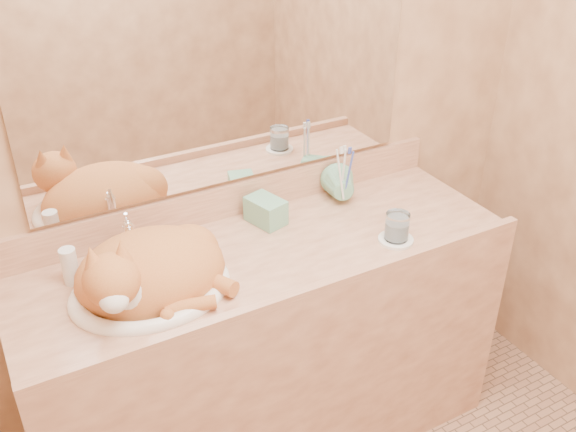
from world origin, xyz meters
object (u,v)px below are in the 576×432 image
water_glass (397,226)px  sink_basin (149,271)px  vanity_counter (269,352)px  toothbrush_cup (344,193)px  cat (147,269)px  soap_dispenser (279,204)px

water_glass → sink_basin: bearing=170.8°
vanity_counter → toothbrush_cup: (0.36, 0.12, 0.48)m
vanity_counter → sink_basin: size_ratio=3.49×
cat → toothbrush_cup: bearing=14.7°
vanity_counter → soap_dispenser: (0.10, 0.10, 0.52)m
toothbrush_cup → water_glass: size_ratio=1.33×
vanity_counter → water_glass: water_glass is taller
cat → water_glass: cat is taller
vanity_counter → sink_basin: (-0.39, -0.02, 0.50)m
toothbrush_cup → vanity_counter: bearing=-161.7°
sink_basin → water_glass: size_ratio=5.02×
water_glass → toothbrush_cup: bearing=96.2°
sink_basin → water_glass: bearing=-1.2°
cat → water_glass: bearing=-5.0°
vanity_counter → sink_basin: bearing=-177.1°
cat → soap_dispenser: size_ratio=2.22×
soap_dispenser → vanity_counter: bearing=-150.1°
vanity_counter → toothbrush_cup: 0.62m
vanity_counter → sink_basin: 0.63m
cat → soap_dispenser: bearing=17.7°
sink_basin → soap_dispenser: soap_dispenser is taller
vanity_counter → cat: 0.64m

